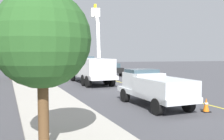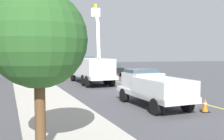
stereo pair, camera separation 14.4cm
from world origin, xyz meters
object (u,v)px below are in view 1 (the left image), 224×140
Objects in this scene: passing_minivan at (110,68)px; traffic_cone_mid_front at (96,75)px; utility_bucket_truck at (90,67)px; traffic_signal_mast at (40,28)px; traffic_cone_leading at (206,105)px; service_pickup_truck at (154,87)px.

passing_minivan reaches higher than traffic_cone_mid_front.
traffic_cone_mid_front is at bearing 145.88° from passing_minivan.
utility_bucket_truck is 4.96m from traffic_cone_mid_front.
utility_bucket_truck is 10.76× the size of traffic_cone_mid_front.
passing_minivan is 11.60m from traffic_signal_mast.
traffic_cone_leading is at bearing -151.29° from traffic_signal_mast.
service_pickup_truck reaches higher than traffic_cone_mid_front.
utility_bucket_truck is 9.24m from passing_minivan.
service_pickup_truck is at bearing 174.27° from passing_minivan.
traffic_signal_mast is at bearing 28.71° from traffic_cone_leading.
utility_bucket_truck is 1.68× the size of passing_minivan.
traffic_cone_leading is 19.29m from traffic_signal_mast.
traffic_cone_mid_front is at bearing 8.07° from traffic_cone_leading.
traffic_cone_mid_front is (18.40, 2.61, 0.03)m from traffic_cone_leading.
traffic_signal_mast is (2.46, 4.90, 4.01)m from utility_bucket_truck.
traffic_cone_mid_front is at bearing 1.75° from service_pickup_truck.
service_pickup_truck is 0.71× the size of traffic_signal_mast.
utility_bucket_truck is 12.09m from service_pickup_truck.
traffic_signal_mast reaches higher than passing_minivan.
utility_bucket_truck is at bearing 9.11° from service_pickup_truck.
passing_minivan is at bearing -5.73° from service_pickup_truck.
traffic_cone_leading is (-13.81, -4.02, -1.28)m from utility_bucket_truck.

